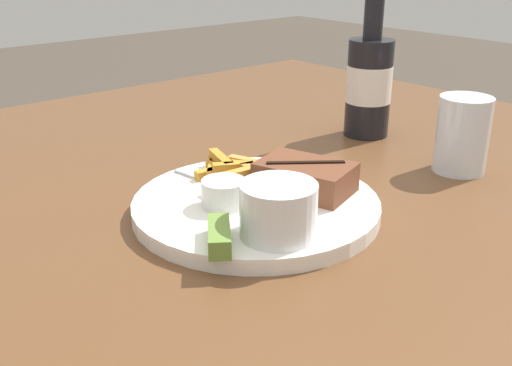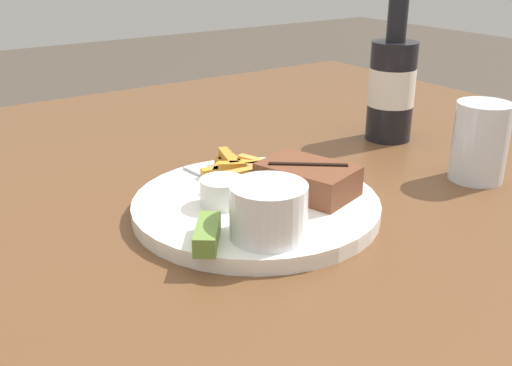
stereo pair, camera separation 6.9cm
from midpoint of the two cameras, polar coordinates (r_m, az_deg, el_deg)
dining_table at (r=0.73m, az=2.71°, el=-7.51°), size 1.34×1.42×0.75m
dinner_plate at (r=0.70m, az=2.82°, el=-2.26°), size 0.29×0.29×0.02m
steak_portion at (r=0.71m, az=7.70°, el=0.33°), size 0.13×0.10×0.04m
fries_pile at (r=0.76m, az=1.46°, el=1.35°), size 0.13×0.13×0.02m
coleslaw_cup at (r=0.60m, az=4.49°, el=-2.44°), size 0.08×0.08×0.06m
dipping_sauce_cup at (r=0.67m, az=-0.33°, el=-0.78°), size 0.05×0.05×0.03m
pickle_spear at (r=0.59m, az=-1.35°, el=-4.95°), size 0.07×0.06×0.02m
fork_utensil at (r=0.75m, az=-1.27°, el=0.27°), size 0.13×0.03×0.00m
knife_utensil at (r=0.72m, az=4.89°, el=-0.67°), size 0.05×0.17×0.01m
beer_bottle at (r=0.97m, az=14.83°, el=9.05°), size 0.07×0.07×0.25m
drinking_glass at (r=0.85m, az=22.77°, el=3.60°), size 0.07×0.07×0.10m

